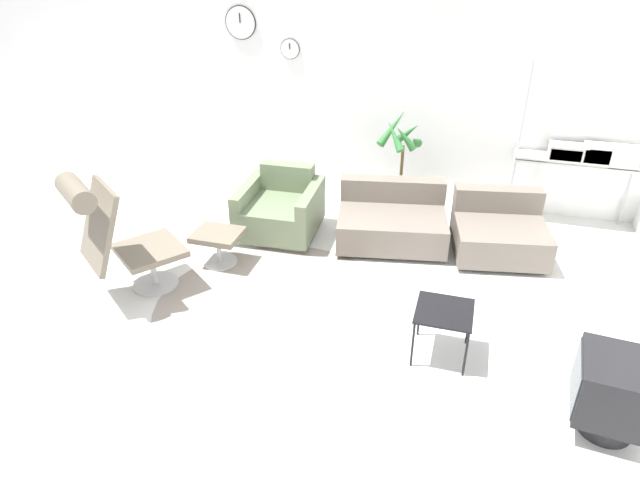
{
  "coord_description": "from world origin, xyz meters",
  "views": [
    {
      "loc": [
        1.58,
        -4.08,
        3.14
      ],
      "look_at": [
        0.3,
        0.34,
        0.55
      ],
      "focal_mm": 32.0,
      "sensor_mm": 36.0,
      "label": 1
    }
  ],
  "objects": [
    {
      "name": "side_table",
      "position": [
        1.51,
        -0.29,
        0.4
      ],
      "size": [
        0.45,
        0.45,
        0.45
      ],
      "color": "black",
      "rests_on": "ground_plane"
    },
    {
      "name": "round_rug",
      "position": [
        -0.0,
        -0.06,
        0.0
      ],
      "size": [
        2.28,
        2.28,
        0.01
      ],
      "color": "gray",
      "rests_on": "ground_plane"
    },
    {
      "name": "couch_low",
      "position": [
        0.79,
        1.48,
        0.24
      ],
      "size": [
        1.3,
        1.06,
        0.63
      ],
      "rotation": [
        0.0,
        0.0,
        3.32
      ],
      "color": "black",
      "rests_on": "ground_plane"
    },
    {
      "name": "wall_back",
      "position": [
        -0.0,
        2.73,
        1.4
      ],
      "size": [
        12.0,
        0.09,
        2.8
      ],
      "color": "white",
      "rests_on": "ground_plane"
    },
    {
      "name": "ground_plane",
      "position": [
        0.0,
        0.0,
        0.0
      ],
      "size": [
        12.0,
        12.0,
        0.0
      ],
      "primitive_type": "plane",
      "color": "silver"
    },
    {
      "name": "potted_plant",
      "position": [
        0.75,
        2.16,
        0.49
      ],
      "size": [
        0.52,
        0.56,
        1.25
      ],
      "color": "#333338",
      "rests_on": "ground_plane"
    },
    {
      "name": "shelf_unit",
      "position": [
        2.75,
        2.51,
        0.85
      ],
      "size": [
        1.33,
        0.28,
        1.82
      ],
      "color": "#BCBCC1",
      "rests_on": "ground_plane"
    },
    {
      "name": "ottoman",
      "position": [
        -0.85,
        0.52,
        0.27
      ],
      "size": [
        0.48,
        0.41,
        0.36
      ],
      "color": "#BCBCC1",
      "rests_on": "ground_plane"
    },
    {
      "name": "crt_television",
      "position": [
        2.71,
        -0.77,
        0.33
      ],
      "size": [
        0.56,
        0.57,
        0.6
      ],
      "rotation": [
        0.0,
        0.0,
        1.48
      ],
      "color": "black",
      "rests_on": "ground_plane"
    },
    {
      "name": "couch_second",
      "position": [
        1.93,
        1.55,
        0.24
      ],
      "size": [
        1.07,
        1.02,
        0.63
      ],
      "rotation": [
        0.0,
        0.0,
        3.32
      ],
      "color": "black",
      "rests_on": "ground_plane"
    },
    {
      "name": "armchair_red",
      "position": [
        -0.46,
        1.35,
        0.27
      ],
      "size": [
        0.89,
        0.91,
        0.72
      ],
      "rotation": [
        0.0,
        0.0,
        3.18
      ],
      "color": "silver",
      "rests_on": "ground_plane"
    },
    {
      "name": "lounge_chair",
      "position": [
        -1.47,
        -0.28,
        0.73
      ],
      "size": [
        1.01,
        1.07,
        1.24
      ],
      "rotation": [
        0.0,
        0.0,
        -0.66
      ],
      "color": "#BCBCC1",
      "rests_on": "ground_plane"
    }
  ]
}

